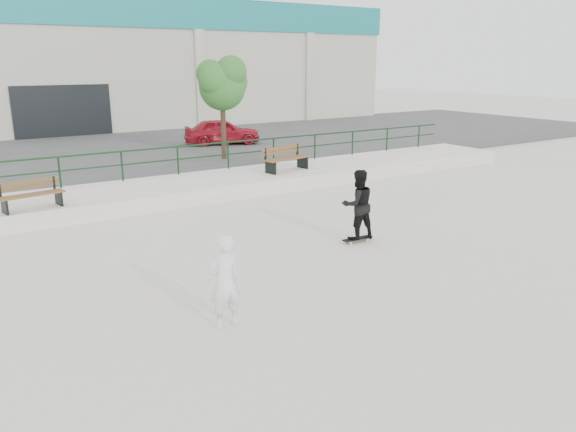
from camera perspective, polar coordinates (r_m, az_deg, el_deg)
ground at (r=11.11m, az=6.09°, el=-8.05°), size 120.00×120.00×0.00m
ledge at (r=18.98m, az=-12.29°, el=2.44°), size 30.00×3.00×0.50m
parking_strip at (r=26.97m, az=-18.90°, el=5.76°), size 60.00×14.00×0.50m
railing at (r=20.00m, az=-13.81°, el=5.90°), size 28.00×0.06×1.03m
commercial_building at (r=40.36m, az=-24.73°, el=14.35°), size 44.20×16.33×8.00m
bench_left at (r=16.83m, az=-24.66°, el=1.95°), size 1.77×0.75×0.79m
bench_right at (r=20.73m, az=-0.23°, el=5.83°), size 2.01×0.90×0.90m
tree at (r=23.29m, az=-6.67°, el=13.37°), size 2.33×2.07×4.14m
red_car at (r=27.70m, az=-6.72°, el=8.55°), size 3.92×2.54×1.24m
skateboard at (r=14.29m, az=6.99°, el=-2.34°), size 0.79×0.23×0.09m
standing_skater at (r=14.04m, az=7.10°, el=1.16°), size 0.97×0.82×1.76m
seated_skater at (r=9.58m, az=-6.47°, el=-6.63°), size 0.62×0.43×1.66m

